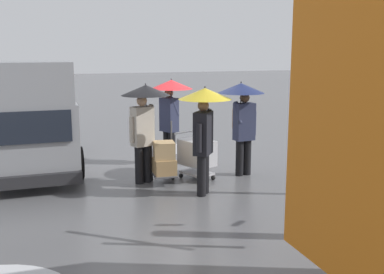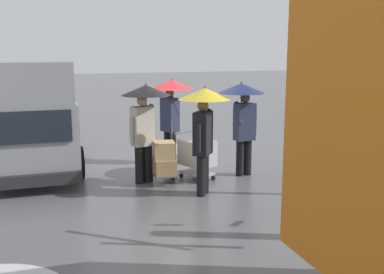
% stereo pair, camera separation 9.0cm
% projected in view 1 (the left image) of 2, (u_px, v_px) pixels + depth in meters
% --- Properties ---
extents(ground_plane, '(90.00, 90.00, 0.00)m').
position_uv_depth(ground_plane, '(172.00, 168.00, 11.10)').
color(ground_plane, '#5B5B5E').
extents(slush_patch_near_cluster, '(1.40, 1.40, 0.01)m').
position_uv_depth(slush_patch_near_cluster, '(179.00, 149.00, 13.26)').
color(slush_patch_near_cluster, '#ADAFB5').
rests_on(slush_patch_near_cluster, ground).
extents(cargo_van_parked_right, '(2.23, 5.36, 2.60)m').
position_uv_depth(cargo_van_parked_right, '(29.00, 120.00, 10.93)').
color(cargo_van_parked_right, gray).
rests_on(cargo_van_parked_right, ground).
extents(shopping_cart_vendor, '(0.82, 0.97, 1.02)m').
position_uv_depth(shopping_cart_vendor, '(197.00, 154.00, 10.09)').
color(shopping_cart_vendor, '#B2B2B7').
rests_on(shopping_cart_vendor, ground).
extents(hand_dolly_boxes, '(0.57, 0.74, 1.32)m').
position_uv_depth(hand_dolly_boxes, '(164.00, 160.00, 9.72)').
color(hand_dolly_boxes, '#515156').
rests_on(hand_dolly_boxes, ground).
extents(pedestrian_pink_side, '(1.04, 1.04, 2.15)m').
position_uv_depth(pedestrian_pink_side, '(204.00, 115.00, 8.86)').
color(pedestrian_pink_side, black).
rests_on(pedestrian_pink_side, ground).
extents(pedestrian_black_side, '(1.04, 1.04, 2.15)m').
position_uv_depth(pedestrian_black_side, '(144.00, 110.00, 9.64)').
color(pedestrian_black_side, black).
rests_on(pedestrian_black_side, ground).
extents(pedestrian_white_side, '(1.04, 1.04, 2.15)m').
position_uv_depth(pedestrian_white_side, '(170.00, 101.00, 11.26)').
color(pedestrian_white_side, black).
rests_on(pedestrian_white_side, ground).
extents(pedestrian_far_side, '(1.04, 1.04, 2.15)m').
position_uv_depth(pedestrian_far_side, '(242.00, 107.00, 10.20)').
color(pedestrian_far_side, black).
rests_on(pedestrian_far_side, ground).
extents(street_lamp, '(0.28, 0.28, 3.86)m').
position_uv_depth(street_lamp, '(359.00, 75.00, 8.60)').
color(street_lamp, '#2D2D33').
rests_on(street_lamp, ground).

